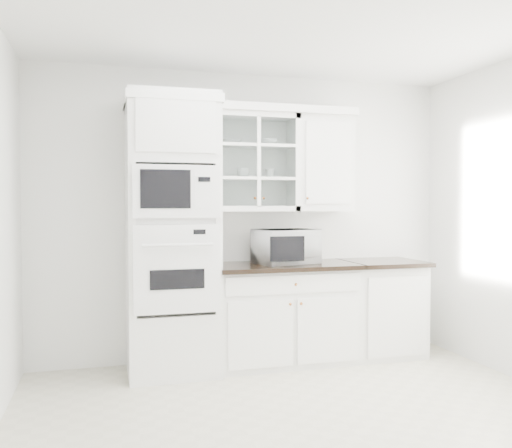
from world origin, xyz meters
name	(u,v)px	position (x,y,z in m)	size (l,w,h in m)	color
ground	(314,426)	(0.00, 0.00, 0.01)	(4.00, 3.50, 0.01)	beige
room_shell	(293,160)	(0.00, 0.43, 1.78)	(4.00, 3.50, 2.70)	white
oven_column	(172,235)	(-0.75, 1.42, 1.20)	(0.76, 0.68, 2.40)	white
base_cabinet_run	(284,313)	(0.28, 1.45, 0.46)	(1.32, 0.67, 0.92)	white
extra_base_cabinet	(381,307)	(1.28, 1.45, 0.46)	(0.72, 0.67, 0.92)	white
upper_cabinet_glass	(254,163)	(0.03, 1.58, 1.85)	(0.80, 0.33, 0.90)	white
upper_cabinet_solid	(321,164)	(0.71, 1.58, 1.85)	(0.55, 0.33, 0.90)	white
crown_molding	(244,109)	(-0.07, 1.56, 2.33)	(2.14, 0.38, 0.07)	white
countertop_microwave	(285,246)	(0.29, 1.45, 1.08)	(0.54, 0.45, 0.31)	white
bowl_a	(231,142)	(-0.19, 1.57, 2.03)	(0.18, 0.18, 0.05)	white
bowl_b	(267,143)	(0.16, 1.59, 2.04)	(0.20, 0.20, 0.06)	white
cup_a	(243,173)	(-0.07, 1.59, 1.75)	(0.11, 0.11, 0.09)	white
cup_b	(270,173)	(0.19, 1.60, 1.75)	(0.09, 0.09, 0.09)	white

